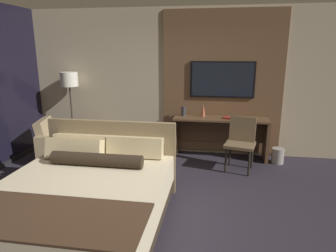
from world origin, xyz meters
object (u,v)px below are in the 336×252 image
at_px(armchair_by_window, 63,146).
at_px(vase_short, 184,111).
at_px(tv, 222,80).
at_px(book, 230,118).
at_px(desk, 220,131).
at_px(vase_tall, 203,110).
at_px(desk_chair, 241,139).
at_px(waste_bin, 278,156).
at_px(bed, 83,199).
at_px(floor_lamp, 70,85).

relative_size(armchair_by_window, vase_short, 5.85).
height_order(tv, vase_short, tv).
bearing_deg(vase_short, book, -9.05).
distance_m(desk, vase_tall, 0.50).
height_order(desk_chair, waste_bin, desk_chair).
relative_size(tv, waste_bin, 4.32).
relative_size(desk_chair, vase_short, 5.19).
height_order(desk, waste_bin, desk).
height_order(vase_tall, vase_short, vase_tall).
xyz_separation_m(bed, vase_tall, (1.25, 2.68, 0.57)).
relative_size(tv, floor_lamp, 0.76).
bearing_deg(floor_lamp, desk, -0.15).
bearing_deg(floor_lamp, armchair_by_window, -81.12).
relative_size(vase_short, book, 0.69).
height_order(floor_lamp, vase_tall, floor_lamp).
bearing_deg(book, floor_lamp, 178.62).
relative_size(desk_chair, waste_bin, 3.24).
height_order(floor_lamp, vase_short, floor_lamp).
distance_m(armchair_by_window, waste_bin, 3.98).
height_order(armchair_by_window, book, book).
height_order(floor_lamp, waste_bin, floor_lamp).
bearing_deg(vase_short, vase_tall, -0.97).
bearing_deg(bed, vase_short, 71.95).
distance_m(desk, waste_bin, 1.13).
height_order(bed, vase_tall, bed).
bearing_deg(waste_bin, book, 173.91).
bearing_deg(floor_lamp, book, -1.38).
relative_size(desk, vase_short, 10.05).
xyz_separation_m(floor_lamp, vase_short, (2.28, 0.06, -0.46)).
xyz_separation_m(floor_lamp, vase_tall, (2.66, 0.06, -0.43)).
bearing_deg(vase_tall, armchair_by_window, -164.83).
bearing_deg(vase_short, tv, 9.28).
xyz_separation_m(bed, floor_lamp, (-1.41, 2.62, 1.00)).
bearing_deg(waste_bin, floor_lamp, 177.59).
bearing_deg(desk_chair, waste_bin, 41.96).
bearing_deg(tv, floor_lamp, -176.56).
distance_m(vase_tall, vase_short, 0.38).
xyz_separation_m(floor_lamp, book, (3.16, -0.08, -0.53)).
distance_m(desk_chair, book, 0.57).
relative_size(vase_tall, waste_bin, 0.84).
height_order(bed, waste_bin, bed).
bearing_deg(desk, tv, 90.00).
xyz_separation_m(bed, tv, (1.59, 2.80, 1.14)).
relative_size(desk_chair, book, 3.56).
distance_m(armchair_by_window, floor_lamp, 1.24).
bearing_deg(tv, desk_chair, -64.62).
xyz_separation_m(desk, armchair_by_window, (-2.90, -0.63, -0.26)).
height_order(vase_tall, book, vase_tall).
distance_m(desk, book, 0.32).
relative_size(desk, book, 6.90).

